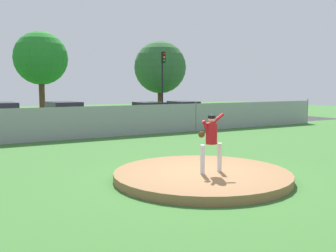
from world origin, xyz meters
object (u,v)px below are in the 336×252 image
at_px(parked_car_navy, 149,114).
at_px(pitcher_youth, 211,137).
at_px(parked_car_slate, 183,113).
at_px(traffic_cone_orange, 98,120).
at_px(parked_car_white, 1,118).
at_px(baseball, 203,163).
at_px(parked_car_champagne, 64,117).
at_px(traffic_light_far, 163,74).

bearing_deg(parked_car_navy, pitcher_youth, -110.98).
distance_m(parked_car_slate, traffic_cone_orange, 6.26).
bearing_deg(parked_car_white, baseball, -72.98).
distance_m(baseball, parked_car_champagne, 13.32).
xyz_separation_m(baseball, traffic_cone_orange, (2.33, 16.35, -0.01)).
height_order(baseball, parked_car_white, parked_car_white).
relative_size(pitcher_youth, parked_car_champagne, 0.38).
distance_m(parked_car_slate, parked_car_white, 12.41).
bearing_deg(traffic_light_far, parked_car_slate, -98.15).
distance_m(baseball, traffic_light_far, 20.50).
bearing_deg(pitcher_youth, traffic_cone_orange, 80.92).
bearing_deg(parked_car_champagne, parked_car_white, 167.98).
height_order(baseball, parked_car_slate, parked_car_slate).
bearing_deg(parked_car_slate, parked_car_navy, 176.80).
xyz_separation_m(baseball, parked_car_navy, (5.38, 14.18, 0.48)).
relative_size(baseball, parked_car_champagne, 0.02).
height_order(parked_car_white, parked_car_navy, parked_car_white).
distance_m(baseball, parked_car_white, 14.67).
relative_size(parked_car_slate, traffic_cone_orange, 7.57).
bearing_deg(parked_car_white, parked_car_slate, 0.02).
xyz_separation_m(pitcher_youth, baseball, (0.45, 1.02, -0.96)).
distance_m(traffic_cone_orange, traffic_light_far, 7.52).
height_order(parked_car_slate, traffic_light_far, traffic_light_far).
relative_size(parked_car_white, parked_car_champagne, 1.10).
xyz_separation_m(pitcher_youth, parked_car_slate, (8.57, 15.04, -0.48)).
height_order(pitcher_youth, parked_car_slate, pitcher_youth).
relative_size(baseball, traffic_cone_orange, 0.13).
bearing_deg(baseball, parked_car_white, 107.02).
relative_size(parked_car_navy, traffic_cone_orange, 7.45).
distance_m(pitcher_youth, traffic_light_far, 21.46).
xyz_separation_m(pitcher_youth, parked_car_champagne, (-0.40, 14.30, -0.40)).
bearing_deg(parked_car_navy, parked_car_white, -179.06).
height_order(parked_car_navy, traffic_light_far, traffic_light_far).
height_order(baseball, traffic_light_far, traffic_light_far).
bearing_deg(parked_car_slate, parked_car_white, -179.98).
distance_m(parked_car_navy, traffic_cone_orange, 3.78).
bearing_deg(parked_car_white, pitcher_youth, -75.66).
height_order(baseball, traffic_cone_orange, traffic_cone_orange).
distance_m(parked_car_slate, parked_car_navy, 2.75).
bearing_deg(parked_car_navy, traffic_light_far, 50.42).
bearing_deg(parked_car_slate, pitcher_youth, -119.67).
bearing_deg(traffic_cone_orange, traffic_light_far, 16.35).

